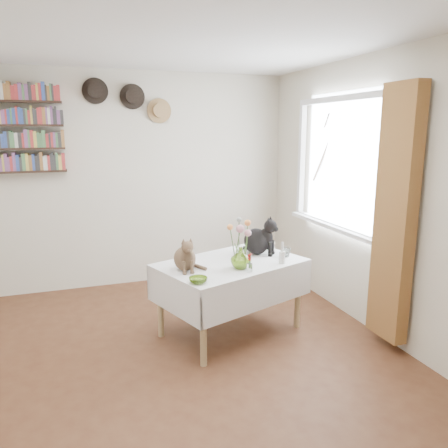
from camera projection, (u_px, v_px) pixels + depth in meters
name	position (u px, v px, depth m)	size (l,w,h in m)	color
room	(160.00, 216.00, 3.02)	(4.08, 4.58, 2.58)	brown
window	(339.00, 175.00, 4.36)	(0.12, 1.52, 1.32)	white
curtain	(395.00, 216.00, 3.54)	(0.12, 0.38, 2.10)	brown
dining_table	(231.00, 280.00, 3.95)	(1.46, 1.18, 0.67)	white
tabby_cat	(185.00, 252.00, 3.67)	(0.20, 0.26, 0.30)	brown
black_cat	(256.00, 234.00, 4.15)	(0.25, 0.32, 0.37)	black
flower_vase	(241.00, 258.00, 3.72)	(0.18, 0.18, 0.18)	#A2C848
green_bowl	(198.00, 280.00, 3.37)	(0.14, 0.14, 0.04)	#A2C848
drinking_glass	(286.00, 252.00, 4.07)	(0.09, 0.09, 0.09)	white
candlestick	(282.00, 256.00, 3.86)	(0.05, 0.05, 0.20)	white
berry_jar	(250.00, 262.00, 3.62)	(0.05, 0.05, 0.19)	white
porcelain_figurine	(274.00, 247.00, 4.25)	(0.05, 0.05, 0.09)	white
flower_bouquet	(241.00, 229.00, 3.68)	(0.17, 0.12, 0.39)	#4C7233
bookshelf_unit	(13.00, 129.00, 4.53)	(1.00, 0.16, 0.91)	black
wall_hats	(130.00, 99.00, 4.88)	(0.98, 0.09, 0.48)	black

